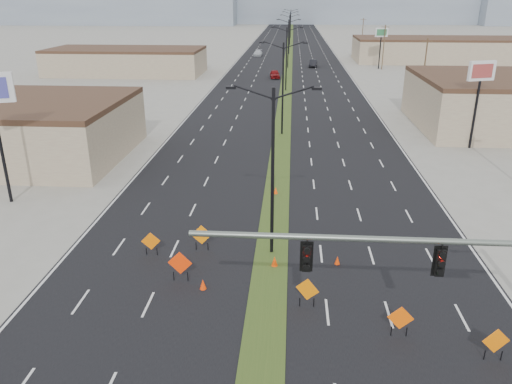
# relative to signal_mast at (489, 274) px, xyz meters

# --- Properties ---
(road_surface) EXTENTS (25.00, 400.00, 0.02)m
(road_surface) POSITION_rel_signal_mast_xyz_m (-8.56, 98.00, -4.79)
(road_surface) COLOR black
(road_surface) RESTS_ON ground
(median_strip) EXTENTS (2.00, 400.00, 0.04)m
(median_strip) POSITION_rel_signal_mast_xyz_m (-8.56, 98.00, -4.79)
(median_strip) COLOR #324B1A
(median_strip) RESTS_ON ground
(building_sw_far) EXTENTS (30.00, 14.00, 4.50)m
(building_sw_far) POSITION_rel_signal_mast_xyz_m (-40.56, 83.00, -2.54)
(building_sw_far) COLOR tan
(building_sw_far) RESTS_ON ground
(building_se_far) EXTENTS (44.00, 16.00, 5.00)m
(building_se_far) POSITION_rel_signal_mast_xyz_m (29.44, 108.00, -2.29)
(building_se_far) COLOR tan
(building_se_far) RESTS_ON ground
(mesa_west) EXTENTS (180.00, 50.00, 22.00)m
(mesa_west) POSITION_rel_signal_mast_xyz_m (-128.56, 278.00, 6.21)
(mesa_west) COLOR gray
(mesa_west) RESTS_ON ground
(signal_mast) EXTENTS (16.30, 0.60, 8.00)m
(signal_mast) POSITION_rel_signal_mast_xyz_m (0.00, 0.00, 0.00)
(signal_mast) COLOR slate
(signal_mast) RESTS_ON ground
(streetlight_0) EXTENTS (5.15, 0.24, 10.02)m
(streetlight_0) POSITION_rel_signal_mast_xyz_m (-8.56, 10.00, 0.63)
(streetlight_0) COLOR black
(streetlight_0) RESTS_ON ground
(streetlight_1) EXTENTS (5.15, 0.24, 10.02)m
(streetlight_1) POSITION_rel_signal_mast_xyz_m (-8.56, 38.00, 0.63)
(streetlight_1) COLOR black
(streetlight_1) RESTS_ON ground
(streetlight_2) EXTENTS (5.15, 0.24, 10.02)m
(streetlight_2) POSITION_rel_signal_mast_xyz_m (-8.56, 66.00, 0.63)
(streetlight_2) COLOR black
(streetlight_2) RESTS_ON ground
(streetlight_3) EXTENTS (5.15, 0.24, 10.02)m
(streetlight_3) POSITION_rel_signal_mast_xyz_m (-8.56, 94.00, 0.63)
(streetlight_3) COLOR black
(streetlight_3) RESTS_ON ground
(streetlight_4) EXTENTS (5.15, 0.24, 10.02)m
(streetlight_4) POSITION_rel_signal_mast_xyz_m (-8.56, 122.00, 0.63)
(streetlight_4) COLOR black
(streetlight_4) RESTS_ON ground
(streetlight_5) EXTENTS (5.15, 0.24, 10.02)m
(streetlight_5) POSITION_rel_signal_mast_xyz_m (-8.56, 150.00, 0.63)
(streetlight_5) COLOR black
(streetlight_5) RESTS_ON ground
(streetlight_6) EXTENTS (5.15, 0.24, 10.02)m
(streetlight_6) POSITION_rel_signal_mast_xyz_m (-8.56, 178.00, 0.63)
(streetlight_6) COLOR black
(streetlight_6) RESTS_ON ground
(utility_pole_1) EXTENTS (1.60, 0.20, 9.00)m
(utility_pole_1) POSITION_rel_signal_mast_xyz_m (11.44, 58.00, -0.12)
(utility_pole_1) COLOR #4C3823
(utility_pole_1) RESTS_ON ground
(utility_pole_2) EXTENTS (1.60, 0.20, 9.00)m
(utility_pole_2) POSITION_rel_signal_mast_xyz_m (11.44, 93.00, -0.12)
(utility_pole_2) COLOR #4C3823
(utility_pole_2) RESTS_ON ground
(utility_pole_3) EXTENTS (1.60, 0.20, 9.00)m
(utility_pole_3) POSITION_rel_signal_mast_xyz_m (11.44, 128.00, -0.12)
(utility_pole_3) COLOR #4C3823
(utility_pole_3) RESTS_ON ground
(car_left) EXTENTS (2.20, 4.55, 1.50)m
(car_left) POSITION_rel_signal_mast_xyz_m (-10.84, 79.38, -4.04)
(car_left) COLOR maroon
(car_left) RESTS_ON ground
(car_mid) EXTENTS (2.03, 4.84, 1.55)m
(car_mid) POSITION_rel_signal_mast_xyz_m (-2.98, 96.09, -4.01)
(car_mid) COLOR black
(car_mid) RESTS_ON ground
(car_far) EXTENTS (2.20, 5.09, 1.46)m
(car_far) POSITION_rel_signal_mast_xyz_m (-16.56, 116.66, -4.06)
(car_far) COLOR silver
(car_far) RESTS_ON ground
(construction_sign_0) EXTENTS (1.12, 0.18, 1.50)m
(construction_sign_0) POSITION_rel_signal_mast_xyz_m (-15.74, 9.15, -3.91)
(construction_sign_0) COLOR orange
(construction_sign_0) RESTS_ON ground
(construction_sign_1) EXTENTS (1.34, 0.08, 1.78)m
(construction_sign_1) POSITION_rel_signal_mast_xyz_m (-13.38, 6.38, -3.74)
(construction_sign_1) COLOR #FF3505
(construction_sign_1) RESTS_ON ground
(construction_sign_2) EXTENTS (1.25, 0.20, 1.68)m
(construction_sign_2) POSITION_rel_signal_mast_xyz_m (-12.83, 9.98, -3.81)
(construction_sign_2) COLOR orange
(construction_sign_2) RESTS_ON ground
(construction_sign_3) EXTENTS (1.15, 0.46, 1.61)m
(construction_sign_3) POSITION_rel_signal_mast_xyz_m (-6.56, 4.42, -3.85)
(construction_sign_3) COLOR orange
(construction_sign_3) RESTS_ON ground
(construction_sign_4) EXTENTS (1.20, 0.20, 1.61)m
(construction_sign_4) POSITION_rel_signal_mast_xyz_m (1.29, 1.00, -3.85)
(construction_sign_4) COLOR orange
(construction_sign_4) RESTS_ON ground
(construction_sign_5) EXTENTS (1.19, 0.14, 1.58)m
(construction_sign_5) POSITION_rel_signal_mast_xyz_m (-2.40, 2.38, -3.86)
(construction_sign_5) COLOR #FF5A05
(construction_sign_5) RESTS_ON ground
(cone_0) EXTENTS (0.48, 0.48, 0.60)m
(cone_0) POSITION_rel_signal_mast_xyz_m (-12.02, 5.64, -4.49)
(cone_0) COLOR #FE3905
(cone_0) RESTS_ON ground
(cone_1) EXTENTS (0.50, 0.50, 0.65)m
(cone_1) POSITION_rel_signal_mast_xyz_m (-8.32, 8.31, -4.47)
(cone_1) COLOR #FF4205
(cone_1) RESTS_ON ground
(cone_2) EXTENTS (0.42, 0.42, 0.53)m
(cone_2) POSITION_rel_signal_mast_xyz_m (-4.68, 8.81, -4.53)
(cone_2) COLOR #E33704
(cone_2) RESTS_ON ground
(cone_3) EXTENTS (0.44, 0.44, 0.60)m
(cone_3) POSITION_rel_signal_mast_xyz_m (-8.63, 19.62, -4.49)
(cone_3) COLOR #FF4705
(cone_3) RESTS_ON ground
(pole_sign_east_near) EXTENTS (2.81, 1.23, 8.73)m
(pole_sign_east_near) POSITION_rel_signal_mast_xyz_m (10.83, 33.91, 2.29)
(pole_sign_east_near) COLOR black
(pole_sign_east_near) RESTS_ON ground
(pole_sign_east_far) EXTENTS (2.73, 1.06, 8.40)m
(pole_sign_east_far) POSITION_rel_signal_mast_xyz_m (10.91, 93.96, 1.99)
(pole_sign_east_far) COLOR black
(pole_sign_east_far) RESTS_ON ground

